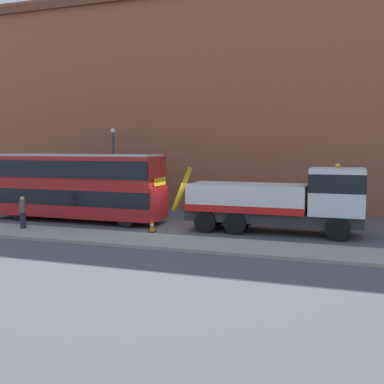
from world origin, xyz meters
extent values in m
plane|color=#4C4C51|center=(0.00, 0.00, 0.00)|extent=(120.00, 120.00, 0.00)
cube|color=gray|center=(0.00, -4.20, 0.07)|extent=(60.00, 2.80, 0.15)
cube|color=#935138|center=(0.00, 7.77, 8.00)|extent=(60.00, 1.20, 16.00)
cube|color=#2D2D2D|center=(5.41, 0.03, 0.85)|extent=(9.02, 2.28, 0.55)
cube|color=silver|center=(8.61, 0.01, 2.28)|extent=(2.62, 2.62, 2.30)
cube|color=black|center=(8.61, 0.01, 2.73)|extent=(2.65, 2.65, 0.90)
cube|color=silver|center=(4.11, 0.04, 1.83)|extent=(6.12, 2.65, 1.40)
cube|color=red|center=(4.11, 0.04, 1.31)|extent=(6.12, 2.70, 0.36)
cylinder|color=#B79914|center=(0.40, 0.07, 2.13)|extent=(1.24, 0.29, 2.52)
sphere|color=orange|center=(8.61, 0.01, 3.55)|extent=(0.24, 0.24, 0.24)
cylinder|color=black|center=(8.71, 1.12, 0.58)|extent=(1.16, 0.35, 1.16)
cylinder|color=black|center=(8.70, -1.10, 0.58)|extent=(1.16, 0.35, 1.16)
cylinder|color=black|center=(3.71, 1.16, 0.58)|extent=(1.16, 0.35, 1.16)
cylinder|color=black|center=(3.70, -1.06, 0.58)|extent=(1.16, 0.35, 1.16)
cylinder|color=black|center=(2.11, 1.17, 0.58)|extent=(1.16, 0.35, 1.16)
cylinder|color=black|center=(2.10, -1.05, 0.58)|extent=(1.16, 0.35, 1.16)
cube|color=#AD1E1E|center=(-6.41, 0.03, 1.29)|extent=(11.02, 2.59, 1.90)
cube|color=#AD1E1E|center=(-6.41, 0.03, 3.09)|extent=(10.80, 2.49, 1.70)
cube|color=black|center=(-6.41, 0.03, 1.54)|extent=(10.91, 2.64, 0.90)
cube|color=black|center=(-6.41, 0.03, 3.19)|extent=(10.69, 2.64, 1.00)
cube|color=#B2B2B2|center=(-6.41, 0.03, 4.00)|extent=(10.58, 2.39, 0.12)
cube|color=yellow|center=(-0.89, -0.01, 2.54)|extent=(0.07, 1.50, 0.44)
cylinder|color=black|center=(-2.50, 1.08, 0.52)|extent=(1.04, 0.31, 1.04)
cylinder|color=black|center=(-2.51, -1.08, 0.52)|extent=(1.04, 0.31, 1.04)
cylinder|color=black|center=(-9.70, 1.14, 0.52)|extent=(1.04, 0.31, 1.04)
cylinder|color=black|center=(-9.71, -1.02, 0.52)|extent=(1.04, 0.31, 1.04)
cylinder|color=#232333|center=(-7.27, -3.71, 0.57)|extent=(0.40, 0.40, 0.85)
cube|color=brown|center=(-7.27, -3.71, 1.31)|extent=(0.41, 0.47, 0.62)
sphere|color=tan|center=(-7.27, -3.71, 1.74)|extent=(0.24, 0.24, 0.24)
cone|color=orange|center=(-0.59, -1.86, 0.36)|extent=(0.32, 0.32, 0.72)
cylinder|color=white|center=(-0.59, -1.86, 0.40)|extent=(0.21, 0.21, 0.10)
cube|color=black|center=(-0.59, -1.86, 0.02)|extent=(0.36, 0.36, 0.04)
cylinder|color=#38383D|center=(-6.84, 5.57, 2.75)|extent=(0.16, 0.16, 5.50)
sphere|color=#EAE5C6|center=(-6.84, 5.57, 5.65)|extent=(0.36, 0.36, 0.36)
camera|label=1|loc=(8.67, -22.93, 4.43)|focal=41.26mm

